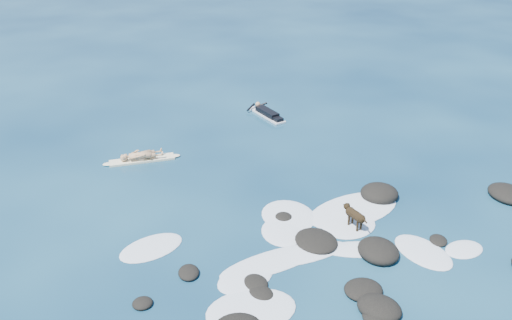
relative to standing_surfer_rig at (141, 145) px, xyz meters
name	(u,v)px	position (x,y,z in m)	size (l,w,h in m)	color
ground	(339,226)	(5.09, -7.38, -0.71)	(160.00, 160.00, 0.00)	#0A2642
reef_rocks	(402,245)	(6.32, -9.22, -0.60)	(14.69, 7.51, 0.61)	black
breaking_foam	(311,243)	(3.76, -7.93, -0.70)	(11.00, 6.12, 0.12)	white
standing_surfer_rig	(141,145)	(0.00, 0.00, 0.00)	(3.19, 0.79, 1.81)	#FBF3C9
paddling_surfer_rig	(267,113)	(6.72, 2.68, -0.55)	(1.26, 2.76, 0.48)	white
dog	(354,215)	(5.48, -7.65, -0.20)	(0.44, 1.22, 0.78)	black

